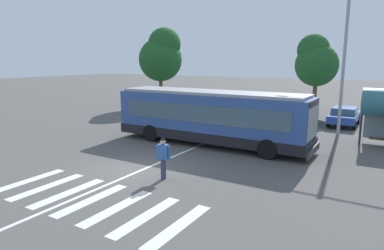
% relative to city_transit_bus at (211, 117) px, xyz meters
% --- Properties ---
extents(ground_plane, '(160.00, 160.00, 0.00)m').
position_rel_city_transit_bus_xyz_m(ground_plane, '(-0.71, -5.80, -1.59)').
color(ground_plane, '#514F4C').
extents(city_transit_bus, '(11.40, 2.66, 3.06)m').
position_rel_city_transit_bus_xyz_m(city_transit_bus, '(0.00, 0.00, 0.00)').
color(city_transit_bus, black).
rests_on(city_transit_bus, ground_plane).
extents(pedestrian_crossing_street, '(0.55, 0.38, 1.72)m').
position_rel_city_transit_bus_xyz_m(pedestrian_crossing_street, '(1.10, -6.10, -0.62)').
color(pedestrian_crossing_street, '#333856').
rests_on(pedestrian_crossing_street, ground_plane).
extents(parked_car_teal, '(2.02, 4.57, 1.35)m').
position_rel_city_transit_bus_xyz_m(parked_car_teal, '(-7.98, 9.68, -0.82)').
color(parked_car_teal, black).
rests_on(parked_car_teal, ground_plane).
extents(parked_car_red, '(1.89, 4.51, 1.35)m').
position_rel_city_transit_bus_xyz_m(parked_car_red, '(-5.10, 9.83, -0.82)').
color(parked_car_red, black).
rests_on(parked_car_red, ground_plane).
extents(parked_car_white, '(1.96, 4.55, 1.35)m').
position_rel_city_transit_bus_xyz_m(parked_car_white, '(-2.51, 9.97, -0.82)').
color(parked_car_white, black).
rests_on(parked_car_white, ground_plane).
extents(parked_car_champagne, '(2.00, 4.56, 1.35)m').
position_rel_city_transit_bus_xyz_m(parked_car_champagne, '(0.19, 10.00, -0.82)').
color(parked_car_champagne, black).
rests_on(parked_car_champagne, ground_plane).
extents(parked_car_silver, '(2.07, 4.60, 1.35)m').
position_rel_city_transit_bus_xyz_m(parked_car_silver, '(2.85, 9.76, -0.82)').
color(parked_car_silver, black).
rests_on(parked_car_silver, ground_plane).
extents(parked_car_blue, '(1.89, 4.51, 1.35)m').
position_rel_city_transit_bus_xyz_m(parked_car_blue, '(5.75, 10.21, -0.82)').
color(parked_car_blue, black).
rests_on(parked_car_blue, ground_plane).
extents(twin_arm_street_lamp, '(5.37, 0.32, 8.97)m').
position_rel_city_transit_bus_xyz_m(twin_arm_street_lamp, '(5.89, 6.56, 3.99)').
color(twin_arm_street_lamp, '#939399').
rests_on(twin_arm_street_lamp, ground_plane).
extents(background_tree_left, '(4.38, 4.38, 7.98)m').
position_rel_city_transit_bus_xyz_m(background_tree_left, '(-11.80, 11.50, 3.66)').
color(background_tree_left, brown).
rests_on(background_tree_left, ground_plane).
extents(background_tree_right, '(3.67, 3.67, 7.00)m').
position_rel_city_transit_bus_xyz_m(background_tree_right, '(2.62, 14.34, 3.11)').
color(background_tree_right, brown).
rests_on(background_tree_right, ground_plane).
extents(crosswalk_painted_stripes, '(7.68, 3.14, 0.01)m').
position_rel_city_transit_bus_xyz_m(crosswalk_painted_stripes, '(0.20, -9.08, -1.58)').
color(crosswalk_painted_stripes, silver).
rests_on(crosswalk_painted_stripes, ground_plane).
extents(lane_center_line, '(0.16, 24.00, 0.01)m').
position_rel_city_transit_bus_xyz_m(lane_center_line, '(-0.39, -3.80, -1.58)').
color(lane_center_line, silver).
rests_on(lane_center_line, ground_plane).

